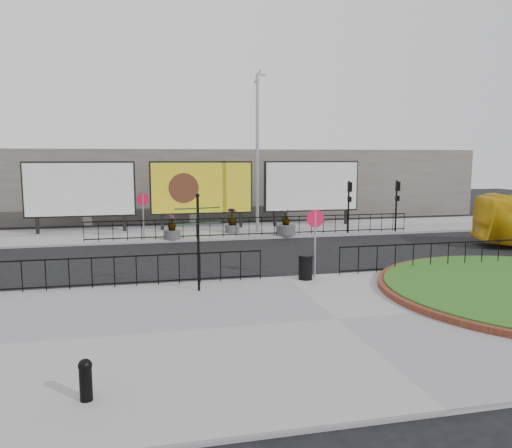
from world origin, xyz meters
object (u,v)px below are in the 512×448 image
object	(u,v)px
planter_b	(232,222)
planter_a	(172,230)
lamp_post	(257,151)
fingerpost_sign	(198,232)
bollard	(86,378)
litter_bin	(306,267)
planter_c	(286,227)
billboard_mid	(202,188)

from	to	relation	value
planter_b	planter_a	bearing A→B (deg)	-155.66
lamp_post	fingerpost_sign	bearing A→B (deg)	-111.37
bollard	planter_a	bearing A→B (deg)	81.75
lamp_post	litter_bin	size ratio (longest dim) A/B	10.52
lamp_post	planter_b	distance (m)	4.39
fingerpost_sign	bollard	bearing A→B (deg)	-118.13
litter_bin	bollard	bearing A→B (deg)	-131.08
lamp_post	planter_c	world-z (taller)	lamp_post
lamp_post	planter_c	distance (m)	4.71
bollard	litter_bin	distance (m)	10.17
planter_c	planter_a	bearing A→B (deg)	180.00
litter_bin	planter_b	world-z (taller)	planter_b
planter_c	billboard_mid	bearing A→B (deg)	140.07
billboard_mid	fingerpost_sign	world-z (taller)	billboard_mid
lamp_post	planter_b	xyz separation A→B (m)	(-1.51, -0.00, -4.12)
fingerpost_sign	bollard	distance (m)	7.67
planter_a	bollard	bearing A→B (deg)	-98.25
lamp_post	bollard	bearing A→B (deg)	-111.54
billboard_mid	planter_c	size ratio (longest dim) A/B	4.26
fingerpost_sign	planter_a	world-z (taller)	fingerpost_sign
planter_b	bollard	bearing A→B (deg)	-107.56
lamp_post	litter_bin	bearing A→B (deg)	-94.55
litter_bin	lamp_post	bearing A→B (deg)	85.45
litter_bin	planter_c	xyz separation A→B (m)	(2.18, 10.00, 0.02)
planter_c	fingerpost_sign	bearing A→B (deg)	-119.58
litter_bin	planter_b	size ratio (longest dim) A/B	0.61
billboard_mid	fingerpost_sign	bearing A→B (deg)	-97.19
fingerpost_sign	planter_b	distance (m)	12.79
planter_a	billboard_mid	bearing A→B (deg)	60.32
fingerpost_sign	planter_b	world-z (taller)	fingerpost_sign
billboard_mid	planter_c	distance (m)	5.92
planter_b	billboard_mid	bearing A→B (deg)	127.30
fingerpost_sign	billboard_mid	bearing A→B (deg)	76.53
litter_bin	planter_a	bearing A→B (deg)	112.39
billboard_mid	planter_c	world-z (taller)	billboard_mid
fingerpost_sign	planter_c	world-z (taller)	fingerpost_sign
planter_b	planter_c	size ratio (longest dim) A/B	0.99
billboard_mid	lamp_post	world-z (taller)	lamp_post
fingerpost_sign	planter_a	bearing A→B (deg)	84.99
litter_bin	billboard_mid	bearing A→B (deg)	98.73
litter_bin	planter_a	size ratio (longest dim) A/B	0.65
bollard	planter_c	distance (m)	19.76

